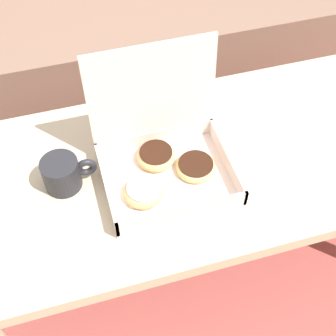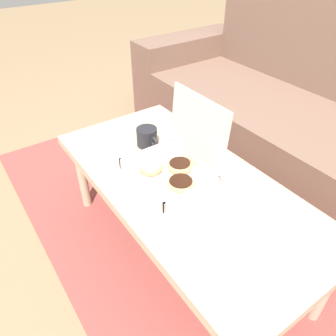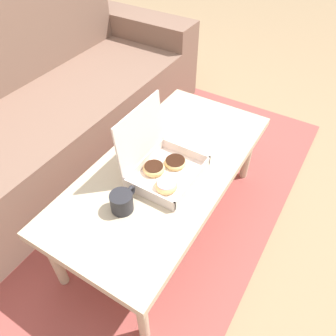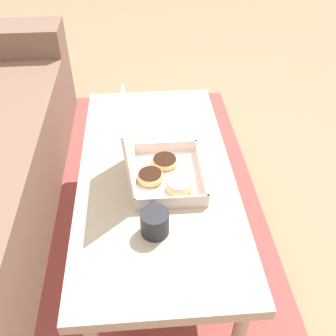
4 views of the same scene
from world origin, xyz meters
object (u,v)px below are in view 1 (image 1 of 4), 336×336
Objects in this scene: coffee_table at (181,174)px; pastry_box at (163,156)px; coffee_mug at (63,174)px; couch at (110,4)px.

pastry_box reaches higher than coffee_table.
coffee_mug is at bearing 173.97° from pastry_box.
coffee_mug is (-0.24, 0.03, -0.01)m from pastry_box.
couch is at bearing 86.93° from pastry_box.
couch is 7.84× the size of pastry_box.
coffee_table is 3.81× the size of pastry_box.
coffee_table is 0.30m from coffee_mug.
couch is 0.93m from coffee_table.
pastry_box reaches higher than coffee_mug.
coffee_mug reaches higher than coffee_table.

